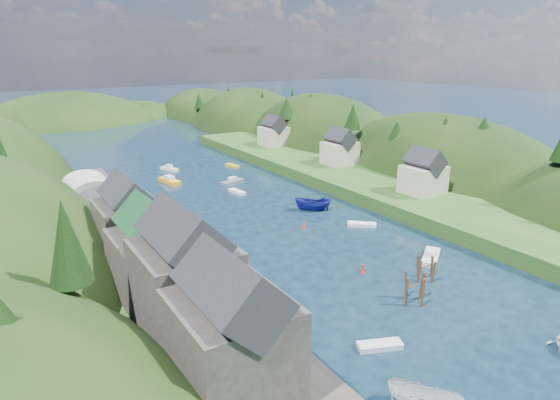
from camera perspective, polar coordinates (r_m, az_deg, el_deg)
ground at (r=95.76m, az=-7.11°, el=1.10°), size 600.00×600.00×0.00m
hillside_right at (r=141.23m, az=5.13°, el=3.47°), size 36.00×245.56×48.00m
far_hills at (r=214.38m, az=-21.36°, el=6.31°), size 103.00×68.00×44.00m
hill_trees at (r=106.33m, az=-10.39°, el=8.69°), size 90.78×148.75×12.47m
quay_left at (r=61.09m, az=-15.27°, el=-8.32°), size 12.00×110.00×2.00m
terrace_left_grass at (r=59.64m, az=-21.76°, el=-9.41°), size 12.00×110.00×2.50m
quayside_buildings at (r=46.19m, az=-12.99°, el=-8.55°), size 8.00×35.84×12.90m
boat_sheds at (r=76.48m, az=-21.34°, el=-0.17°), size 7.00×21.00×7.50m
terrace_right at (r=100.60m, az=8.35°, el=2.57°), size 16.00×120.00×2.40m
right_bank_cottages at (r=107.62m, az=6.79°, el=6.17°), size 9.00×59.24×8.41m
piling_cluster_near at (r=55.76m, az=16.04°, el=-10.57°), size 2.94×2.77×3.94m
piling_cluster_far at (r=61.54m, az=17.31°, el=-8.22°), size 2.81×2.67×3.34m
channel_buoy_near at (r=61.57m, az=10.04°, el=-8.27°), size 0.70×0.70×1.10m
channel_buoy_far at (r=75.16m, az=2.91°, el=-3.11°), size 0.70×0.70×1.10m
moored_boats at (r=69.24m, az=2.72°, el=-4.76°), size 32.24×92.71×2.48m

